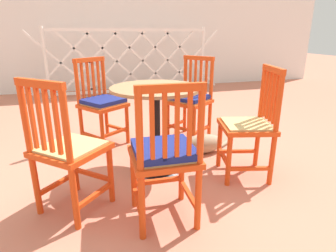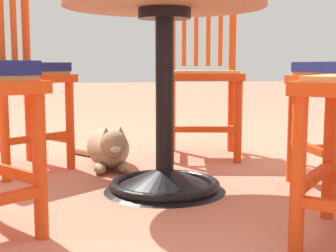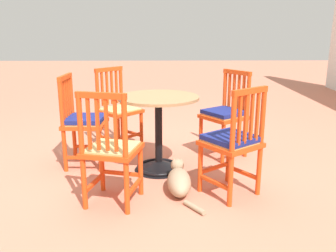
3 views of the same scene
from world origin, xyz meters
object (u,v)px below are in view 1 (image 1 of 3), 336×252
Objects in this scene: orange_chair_tucked_in at (68,151)px; tabby_cat at (199,144)px; orange_chair_by_planter at (102,104)px; cafe_table at (156,137)px; orange_chair_near_fence at (165,156)px; orange_chair_facing_out at (250,126)px; orange_chair_at_corner at (190,100)px.

orange_chair_tucked_in is 1.26× the size of tabby_cat.
orange_chair_by_planter is 1.09m from tabby_cat.
cafe_table is 0.86m from orange_chair_tucked_in.
orange_chair_near_fence reaches higher than tabby_cat.
cafe_table is 0.83× the size of orange_chair_by_planter.
orange_chair_tucked_in is at bearing -175.60° from orange_chair_facing_out.
orange_chair_at_corner is at bearing 81.46° from tabby_cat.
tabby_cat is at bearing -98.54° from orange_chair_at_corner.
orange_chair_facing_out is at bearing 24.92° from orange_chair_near_fence.
orange_chair_facing_out reaches higher than tabby_cat.
orange_chair_near_fence is (-0.68, -1.35, 0.00)m from orange_chair_at_corner.
orange_chair_by_planter is 1.00× the size of orange_chair_tucked_in.
orange_chair_facing_out is 0.97m from orange_chair_at_corner.
orange_chair_by_planter reaches higher than tabby_cat.
orange_chair_facing_out is 1.40m from orange_chair_tucked_in.
orange_chair_at_corner is 1.64m from orange_chair_tucked_in.
orange_chair_tucked_in is at bearing -146.53° from cafe_table.
orange_chair_facing_out is 1.00× the size of orange_chair_at_corner.
cafe_table is 0.83× the size of orange_chair_facing_out.
orange_chair_at_corner is at bearing -6.26° from orange_chair_by_planter.
orange_chair_at_corner is 1.00× the size of orange_chair_near_fence.
orange_chair_by_planter is at bearing 173.74° from orange_chair_at_corner.
tabby_cat is at bearing -30.93° from orange_chair_by_planter.
cafe_table is 0.77m from orange_chair_near_fence.
orange_chair_facing_out is at bearing 4.40° from orange_chair_tucked_in.
orange_chair_facing_out is 1.00× the size of orange_chair_tucked_in.
tabby_cat is at bearing 19.98° from cafe_table.
orange_chair_tucked_in and orange_chair_near_fence have the same top height.
orange_chair_tucked_in is 0.63m from orange_chair_near_fence.
tabby_cat is (-0.06, -0.43, -0.35)m from orange_chair_at_corner.
orange_chair_at_corner is (-0.15, 0.96, 0.01)m from orange_chair_facing_out.
orange_chair_at_corner is 1.26× the size of tabby_cat.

